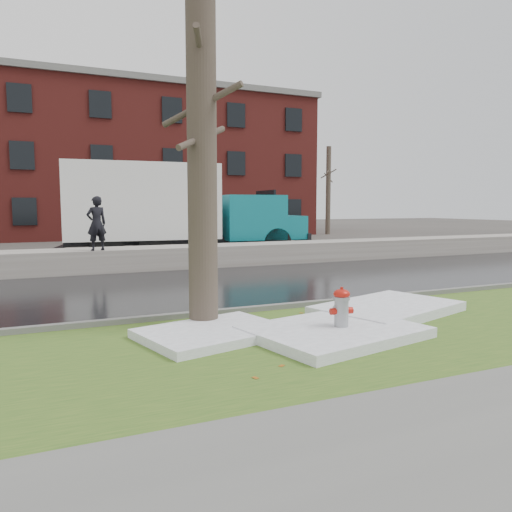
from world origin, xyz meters
name	(u,v)px	position (x,y,z in m)	size (l,w,h in m)	color
ground	(289,323)	(0.00, 0.00, 0.00)	(120.00, 120.00, 0.00)	#47423D
verge	(325,338)	(0.00, -1.25, 0.02)	(60.00, 4.50, 0.04)	#30521B
road	(209,286)	(0.00, 4.50, 0.01)	(60.00, 7.00, 0.03)	black
parking_lot	(144,256)	(0.00, 13.00, 0.01)	(60.00, 9.00, 0.03)	slate
curb	(266,309)	(0.00, 1.00, 0.07)	(60.00, 0.15, 0.14)	slate
snowbank	(169,257)	(0.00, 8.70, 0.38)	(60.00, 1.60, 0.75)	#A29C94
brick_building	(122,167)	(2.00, 30.00, 5.00)	(26.00, 12.00, 10.00)	maroon
bg_tree_right	(328,190)	(16.00, 24.00, 3.33)	(1.40, 1.62, 6.50)	brown
fire_hydrant	(341,310)	(0.25, -1.31, 0.47)	(0.39, 0.35, 0.80)	#919398
tree	(202,142)	(-1.55, 0.25, 3.20)	(1.12, 1.31, 6.28)	brown
box_truck	(171,209)	(0.98, 12.08, 2.00)	(11.44, 3.34, 3.79)	black
worker	(97,223)	(-2.41, 8.10, 1.59)	(0.61, 0.40, 1.68)	black
snow_patch_near	(334,332)	(0.13, -1.29, 0.12)	(2.60, 2.00, 0.16)	white
snow_patch_far	(213,333)	(-1.65, -0.53, 0.11)	(2.20, 1.60, 0.14)	white
snow_patch_side	(388,309)	(2.06, -0.23, 0.13)	(2.80, 1.80, 0.18)	white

